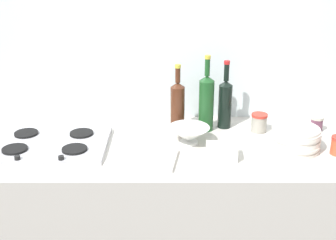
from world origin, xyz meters
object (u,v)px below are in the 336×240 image
object	(u,v)px
condiment_jar_front	(318,124)
condiment_jar_rear	(261,123)
wine_bottle_mid_left	(227,102)
mixing_bowl	(190,134)
cutting_board	(144,158)
plate_stack	(298,139)
stovetop_hob	(51,144)
wine_bottle_mid_right	(179,104)
wine_bottle_leftmost	(208,102)
butter_dish	(223,152)

from	to	relation	value
condiment_jar_front	condiment_jar_rear	bearing A→B (deg)	-178.43
wine_bottle_mid_left	mixing_bowl	size ratio (longest dim) A/B	1.78
condiment_jar_rear	cutting_board	xyz separation A→B (m)	(-0.55, -0.31, -0.04)
plate_stack	stovetop_hob	bearing A→B (deg)	178.64
stovetop_hob	wine_bottle_mid_right	world-z (taller)	wine_bottle_mid_right
stovetop_hob	condiment_jar_front	distance (m)	1.27
wine_bottle_mid_right	condiment_jar_rear	distance (m)	0.40
plate_stack	mixing_bowl	world-z (taller)	plate_stack
plate_stack	wine_bottle_leftmost	bearing A→B (deg)	149.30
wine_bottle_mid_right	cutting_board	bearing A→B (deg)	-113.71
wine_bottle_leftmost	mixing_bowl	size ratio (longest dim) A/B	1.96
condiment_jar_rear	wine_bottle_mid_left	bearing A→B (deg)	160.83
stovetop_hob	butter_dish	distance (m)	0.77
wine_bottle_mid_right	butter_dish	bearing A→B (deg)	-61.64
condiment_jar_front	butter_dish	bearing A→B (deg)	-148.58
wine_bottle_mid_right	condiment_jar_front	distance (m)	0.68
stovetop_hob	condiment_jar_rear	bearing A→B (deg)	10.37
mixing_bowl	cutting_board	xyz separation A→B (m)	(-0.20, -0.17, -0.03)
wine_bottle_leftmost	butter_dish	world-z (taller)	wine_bottle_leftmost
stovetop_hob	mixing_bowl	bearing A→B (deg)	3.61
condiment_jar_front	wine_bottle_leftmost	bearing A→B (deg)	178.45
wine_bottle_mid_right	condiment_jar_rear	world-z (taller)	wine_bottle_mid_right
wine_bottle_mid_right	mixing_bowl	world-z (taller)	wine_bottle_mid_right
mixing_bowl	cutting_board	size ratio (longest dim) A/B	0.67
wine_bottle_mid_left	butter_dish	xyz separation A→B (m)	(-0.05, -0.35, -0.10)
plate_stack	cutting_board	xyz separation A→B (m)	(-0.67, -0.11, -0.04)
stovetop_hob	wine_bottle_leftmost	distance (m)	0.75
wine_bottle_leftmost	condiment_jar_rear	bearing A→B (deg)	-4.96
butter_dish	cutting_board	xyz separation A→B (m)	(-0.34, -0.02, -0.02)
plate_stack	wine_bottle_mid_left	world-z (taller)	wine_bottle_mid_left
butter_dish	condiment_jar_front	world-z (taller)	condiment_jar_front
mixing_bowl	butter_dish	world-z (taller)	mixing_bowl
wine_bottle_leftmost	wine_bottle_mid_right	xyz separation A→B (m)	(-0.14, 0.02, -0.02)
wine_bottle_mid_left	cutting_board	bearing A→B (deg)	-136.42
condiment_jar_front	cutting_board	size ratio (longest dim) A/B	0.26
wine_bottle_mid_right	condiment_jar_front	xyz separation A→B (m)	(0.68, -0.03, -0.09)
stovetop_hob	wine_bottle_leftmost	xyz separation A→B (m)	(0.72, 0.20, 0.13)
stovetop_hob	plate_stack	world-z (taller)	plate_stack
wine_bottle_mid_left	cutting_board	size ratio (longest dim) A/B	1.19
wine_bottle_mid_right	condiment_jar_front	bearing A→B (deg)	-2.81
mixing_bowl	condiment_jar_rear	distance (m)	0.37
mixing_bowl	wine_bottle_leftmost	bearing A→B (deg)	61.07
condiment_jar_front	condiment_jar_rear	size ratio (longest dim) A/B	0.81
wine_bottle_mid_left	stovetop_hob	bearing A→B (deg)	-163.89
plate_stack	condiment_jar_front	size ratio (longest dim) A/B	2.95
plate_stack	cutting_board	bearing A→B (deg)	-170.85
wine_bottle_mid_left	condiment_jar_rear	distance (m)	0.19
wine_bottle_mid_left	plate_stack	bearing A→B (deg)	-42.27
butter_dish	mixing_bowl	bearing A→B (deg)	130.33
mixing_bowl	cutting_board	distance (m)	0.27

